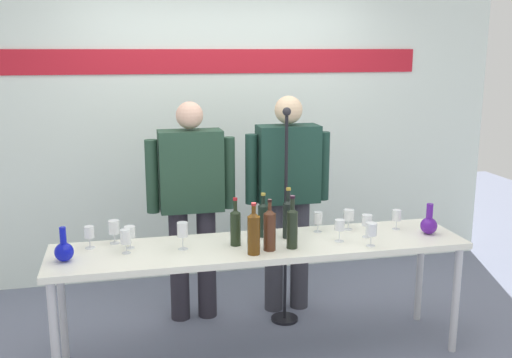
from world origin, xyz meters
TOP-DOWN VIEW (x-y plane):
  - ground_plane at (0.00, 0.00)m, footprint 10.00×10.00m
  - back_wall at (0.00, 1.58)m, footprint 5.05×0.11m
  - display_table at (0.00, 0.00)m, footprint 2.63×0.59m
  - decanter_blue_left at (-1.19, -0.05)m, footprint 0.11×0.11m
  - decanter_blue_right at (1.14, -0.05)m, footprint 0.11×0.11m
  - presenter_left at (-0.36, 0.66)m, footprint 0.64×0.22m
  - presenter_right at (0.36, 0.66)m, footprint 0.64×0.22m
  - wine_bottle_0 at (0.05, 0.15)m, footprint 0.07×0.07m
  - wine_bottle_1 at (0.17, -0.12)m, footprint 0.07×0.07m
  - wine_bottle_2 at (0.02, -0.13)m, footprint 0.08×0.08m
  - wine_bottle_3 at (-0.09, -0.18)m, footprint 0.08×0.08m
  - wine_bottle_4 at (0.20, 0.08)m, footprint 0.07×0.07m
  - wine_bottle_5 at (-0.16, 0.01)m, footprint 0.07×0.07m
  - wine_glass_left_0 at (-1.06, 0.16)m, footprint 0.06×0.06m
  - wine_glass_left_1 at (-0.84, 0.01)m, footprint 0.06×0.06m
  - wine_glass_left_2 at (-0.81, 0.10)m, footprint 0.07×0.07m
  - wine_glass_left_3 at (-0.50, 0.01)m, footprint 0.07×0.07m
  - wine_glass_left_4 at (-0.91, 0.22)m, footprint 0.07×0.07m
  - wine_glass_right_0 at (0.66, -0.20)m, footprint 0.07×0.07m
  - wine_glass_right_1 at (0.97, 0.10)m, footprint 0.06×0.06m
  - wine_glass_right_2 at (0.71, -0.02)m, footprint 0.07×0.07m
  - wine_glass_right_3 at (0.50, -0.06)m, footprint 0.07×0.07m
  - wine_glass_right_4 at (0.43, 0.16)m, footprint 0.06×0.06m
  - wine_glass_right_5 at (0.65, 0.16)m, footprint 0.07×0.07m
  - microphone_stand at (0.29, 0.45)m, footprint 0.20×0.20m

SIDE VIEW (x-z plane):
  - ground_plane at x=0.00m, z-range 0.00..0.00m
  - microphone_stand at x=0.29m, z-range -0.26..1.33m
  - display_table at x=0.00m, z-range 0.32..1.09m
  - decanter_blue_left at x=-1.19m, z-range 0.73..0.93m
  - decanter_blue_right at x=1.14m, z-range 0.73..0.94m
  - wine_glass_right_4 at x=0.43m, z-range 0.79..0.93m
  - wine_glass_right_1 at x=0.97m, z-range 0.79..0.93m
  - wine_glass_left_0 at x=-1.06m, z-range 0.79..0.94m
  - wine_glass_right_5 at x=0.65m, z-range 0.80..0.94m
  - wine_glass_left_1 at x=-0.84m, z-range 0.79..0.94m
  - wine_glass_left_2 at x=-0.81m, z-range 0.80..0.94m
  - wine_glass_left_4 at x=-0.91m, z-range 0.80..0.95m
  - wine_glass_right_3 at x=0.50m, z-range 0.80..0.94m
  - wine_glass_right_0 at x=0.66m, z-range 0.80..0.95m
  - wine_glass_right_2 at x=0.71m, z-range 0.80..0.95m
  - wine_glass_left_3 at x=-0.50m, z-range 0.80..0.98m
  - wine_bottle_0 at x=0.05m, z-range 0.74..1.04m
  - wine_bottle_5 at x=-0.16m, z-range 0.74..1.05m
  - wine_bottle_2 at x=0.02m, z-range 0.74..1.06m
  - wine_bottle_3 at x=-0.09m, z-range 0.75..1.06m
  - wine_bottle_4 at x=0.20m, z-range 0.74..1.07m
  - wine_bottle_1 at x=0.17m, z-range 0.74..1.07m
  - presenter_left at x=-0.36m, z-range 0.12..1.74m
  - presenter_right at x=0.36m, z-range 0.13..1.77m
  - back_wall at x=0.00m, z-range 0.00..3.00m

